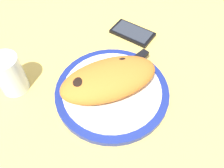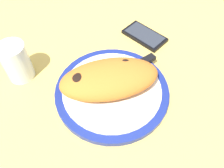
{
  "view_description": "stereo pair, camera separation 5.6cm",
  "coord_description": "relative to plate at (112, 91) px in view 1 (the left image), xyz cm",
  "views": [
    {
      "loc": [
        -8.99,
        -32.69,
        48.67
      ],
      "look_at": [
        0.0,
        0.0,
        3.82
      ],
      "focal_mm": 37.97,
      "sensor_mm": 36.0,
      "label": 1
    },
    {
      "loc": [
        -3.47,
        -33.72,
        48.67
      ],
      "look_at": [
        0.0,
        0.0,
        3.82
      ],
      "focal_mm": 37.97,
      "sensor_mm": 36.0,
      "label": 2
    }
  ],
  "objects": [
    {
      "name": "calzone",
      "position": [
        -0.57,
        0.73,
        4.12
      ],
      "size": [
        24.82,
        14.41,
        6.32
      ],
      "color": "orange",
      "rests_on": "plate"
    },
    {
      "name": "smartphone",
      "position": [
        11.9,
        19.63,
        -0.32
      ],
      "size": [
        13.46,
        14.04,
        1.16
      ],
      "color": "black",
      "rests_on": "ground_plane"
    },
    {
      "name": "water_glass",
      "position": [
        -23.03,
        8.31,
        3.68
      ],
      "size": [
        6.71,
        6.71,
        10.29
      ],
      "color": "silver",
      "rests_on": "ground_plane"
    },
    {
      "name": "plate",
      "position": [
        0.0,
        0.0,
        0.0
      ],
      "size": [
        28.07,
        28.07,
        1.82
      ],
      "color": "navy",
      "rests_on": "ground_plane"
    },
    {
      "name": "fork",
      "position": [
        0.15,
        -5.3,
        1.14
      ],
      "size": [
        17.58,
        2.71,
        0.4
      ],
      "color": "silver",
      "rests_on": "plate"
    },
    {
      "name": "knife",
      "position": [
        5.81,
        5.56,
        1.43
      ],
      "size": [
        19.53,
        12.2,
        1.2
      ],
      "color": "silver",
      "rests_on": "plate"
    },
    {
      "name": "ground_plane",
      "position": [
        0.0,
        0.0,
        -2.38
      ],
      "size": [
        150.0,
        150.0,
        3.0
      ],
      "primitive_type": "cube",
      "color": "#DBB756"
    }
  ]
}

